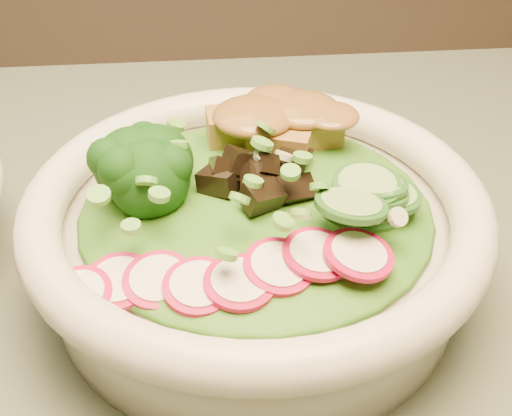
{
  "coord_description": "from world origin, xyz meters",
  "views": [
    {
      "loc": [
        -0.06,
        -0.36,
        1.09
      ],
      "look_at": [
        -0.02,
        0.02,
        0.82
      ],
      "focal_mm": 50.0,
      "sensor_mm": 36.0,
      "label": 1
    }
  ],
  "objects": [
    {
      "name": "peanut_sauce",
      "position": [
        -0.0,
        0.09,
        0.85
      ],
      "size": [
        0.08,
        0.06,
        0.02
      ],
      "primitive_type": "ellipsoid",
      "color": "brown",
      "rests_on": "tofu_cubes"
    },
    {
      "name": "dining_table",
      "position": [
        0.0,
        0.0,
        0.64
      ],
      "size": [
        1.2,
        0.8,
        0.75
      ],
      "color": "black",
      "rests_on": "ground"
    },
    {
      "name": "scallion_garnish",
      "position": [
        -0.02,
        0.02,
        0.85
      ],
      "size": [
        0.22,
        0.22,
        0.03
      ],
      "primitive_type": null,
      "color": "#59A43A",
      "rests_on": "salad_bowl"
    },
    {
      "name": "salad_bowl",
      "position": [
        -0.02,
        0.02,
        0.79
      ],
      "size": [
        0.31,
        0.31,
        0.08
      ],
      "rotation": [
        0.0,
        0.0,
        -0.09
      ],
      "color": "silver",
      "rests_on": "dining_table"
    },
    {
      "name": "cucumber_slices",
      "position": [
        0.05,
        -0.0,
        0.83
      ],
      "size": [
        0.09,
        0.09,
        0.04
      ],
      "primitive_type": null,
      "rotation": [
        0.0,
        0.0,
        -0.09
      ],
      "color": "#89B464",
      "rests_on": "salad_bowl"
    },
    {
      "name": "broccoli_florets",
      "position": [
        -0.09,
        0.03,
        0.84
      ],
      "size": [
        0.1,
        0.09,
        0.05
      ],
      "primitive_type": null,
      "rotation": [
        0.0,
        0.0,
        -0.09
      ],
      "color": "black",
      "rests_on": "salad_bowl"
    },
    {
      "name": "radish_slices",
      "position": [
        -0.04,
        -0.06,
        0.82
      ],
      "size": [
        0.13,
        0.06,
        0.02
      ],
      "primitive_type": null,
      "rotation": [
        0.0,
        0.0,
        -0.09
      ],
      "color": "#AA0D3A",
      "rests_on": "salad_bowl"
    },
    {
      "name": "lettuce_bed",
      "position": [
        -0.02,
        0.02,
        0.82
      ],
      "size": [
        0.23,
        0.23,
        0.03
      ],
      "primitive_type": "ellipsoid",
      "color": "#216014",
      "rests_on": "salad_bowl"
    },
    {
      "name": "tofu_cubes",
      "position": [
        -0.0,
        0.09,
        0.83
      ],
      "size": [
        0.11,
        0.08,
        0.04
      ],
      "primitive_type": null,
      "rotation": [
        0.0,
        0.0,
        -0.09
      ],
      "color": "olive",
      "rests_on": "salad_bowl"
    },
    {
      "name": "mushroom_heap",
      "position": [
        -0.02,
        0.03,
        0.83
      ],
      "size": [
        0.09,
        0.09,
        0.05
      ],
      "primitive_type": null,
      "rotation": [
        0.0,
        0.0,
        -0.09
      ],
      "color": "black",
      "rests_on": "salad_bowl"
    }
  ]
}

